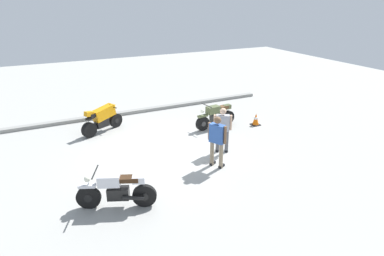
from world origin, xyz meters
name	(u,v)px	position (x,y,z in m)	size (l,w,h in m)	color
ground_plane	(166,152)	(0.00, 0.00, 0.00)	(40.00, 40.00, 0.00)	#9E9E99
curb_edge	(130,112)	(0.00, 4.60, 0.07)	(14.00, 0.30, 0.15)	gray
motorcycle_olive_vintage	(216,116)	(2.83, 1.33, 0.49)	(1.95, 0.70, 1.07)	black
motorcycle_silver_cruiser	(117,190)	(-2.36, -2.55, 0.52)	(1.97, 1.00, 1.09)	black
motorcycle_orange_sportbike	(103,118)	(-1.60, 2.88, 0.59)	(1.82, 1.08, 1.14)	black
person_in_gray_shirt	(223,127)	(1.82, -0.87, 0.94)	(0.60, 0.48, 1.65)	#59595B
person_in_blue_shirt	(217,138)	(1.10, -1.74, 1.00)	(0.49, 0.63, 1.74)	gray
traffic_cone	(256,119)	(4.50, 0.77, 0.26)	(0.36, 0.36, 0.53)	black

